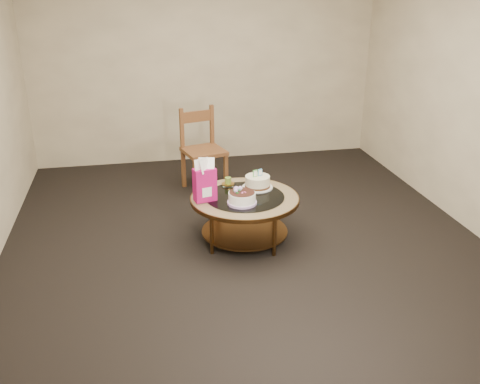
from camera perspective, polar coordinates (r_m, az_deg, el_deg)
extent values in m
plane|color=black|center=(5.17, 0.50, -5.12)|extent=(5.00, 5.00, 0.00)
cube|color=beige|center=(7.13, -3.71, 13.60)|extent=(4.50, 0.02, 2.60)
cube|color=beige|center=(2.45, 12.68, -4.63)|extent=(4.50, 0.02, 2.60)
cube|color=beige|center=(5.61, 23.98, 9.32)|extent=(0.02, 5.00, 2.60)
cylinder|color=#583719|center=(5.33, 3.71, -1.79)|extent=(0.04, 0.04, 0.42)
cylinder|color=#583719|center=(5.35, -2.36, -1.64)|extent=(0.04, 0.04, 0.42)
cylinder|color=#583719|center=(4.84, -3.03, -4.37)|extent=(0.04, 0.04, 0.42)
cylinder|color=#583719|center=(4.82, 3.69, -4.56)|extent=(0.04, 0.04, 0.42)
cylinder|color=#583719|center=(5.12, 0.50, -4.13)|extent=(0.82, 0.82, 0.02)
cylinder|color=#583719|center=(4.98, 0.51, -0.72)|extent=(1.02, 1.02, 0.04)
cylinder|color=#987A54|center=(4.98, 0.51, -0.57)|extent=(1.00, 1.00, 0.01)
cylinder|color=black|center=(4.97, 0.51, -0.49)|extent=(0.74, 0.74, 0.01)
cylinder|color=#C39CDC|center=(4.81, 0.22, -1.13)|extent=(0.27, 0.27, 0.02)
cylinder|color=white|center=(4.79, 0.22, -0.65)|extent=(0.24, 0.24, 0.11)
cylinder|color=black|center=(4.77, 0.22, -0.02)|extent=(0.23, 0.23, 0.01)
sphere|color=#C39CDC|center=(4.79, -0.41, 0.34)|extent=(0.05, 0.05, 0.05)
sphere|color=#C39CDC|center=(4.81, 0.03, 0.40)|extent=(0.04, 0.04, 0.04)
sphere|color=#C39CDC|center=(4.76, -0.46, 0.12)|extent=(0.04, 0.04, 0.04)
cone|color=#207B2C|center=(4.79, -0.01, 0.13)|extent=(0.03, 0.03, 0.02)
cone|color=#207B2C|center=(4.78, -0.69, 0.12)|extent=(0.04, 0.04, 0.02)
cone|color=#207B2C|center=(4.83, 0.19, 0.35)|extent=(0.04, 0.03, 0.02)
cone|color=#207B2C|center=(4.74, -0.22, -0.09)|extent=(0.04, 0.04, 0.02)
cylinder|color=white|center=(5.17, 1.87, 0.51)|extent=(0.30, 0.30, 0.01)
cylinder|color=#442613|center=(5.16, 1.87, 0.68)|extent=(0.24, 0.24, 0.02)
cylinder|color=#EDE1C4|center=(5.14, 1.88, 1.24)|extent=(0.24, 0.24, 0.09)
cube|color=#56B64E|center=(5.10, 1.63, 2.00)|extent=(0.05, 0.02, 0.07)
cube|color=white|center=(5.10, 1.63, 2.00)|extent=(0.04, 0.02, 0.05)
cube|color=#3F9CD9|center=(5.13, 2.15, 2.11)|extent=(0.05, 0.02, 0.07)
cube|color=white|center=(5.13, 2.15, 2.11)|extent=(0.04, 0.02, 0.05)
cube|color=#C21261|center=(4.84, -3.78, 0.78)|extent=(0.22, 0.15, 0.31)
cube|color=white|center=(4.86, -3.76, 0.19)|extent=(0.11, 0.13, 0.09)
cube|color=#D5C358|center=(5.22, -1.28, 0.75)|extent=(0.12, 0.12, 0.01)
cylinder|color=#B88139|center=(5.22, -1.28, 0.86)|extent=(0.12, 0.12, 0.01)
cylinder|color=olive|center=(5.21, -1.29, 1.24)|extent=(0.06, 0.06, 0.06)
cylinder|color=black|center=(5.19, -1.29, 1.61)|extent=(0.00, 0.00, 0.01)
cube|color=brown|center=(6.20, -3.87, 4.36)|extent=(0.54, 0.54, 0.04)
cube|color=brown|center=(6.04, -4.77, 1.48)|extent=(0.05, 0.05, 0.47)
cube|color=brown|center=(6.18, -1.52, 2.04)|extent=(0.05, 0.05, 0.47)
cube|color=brown|center=(6.38, -6.05, 2.56)|extent=(0.05, 0.05, 0.47)
cube|color=brown|center=(6.51, -2.93, 3.08)|extent=(0.05, 0.05, 0.47)
cube|color=brown|center=(6.23, -6.23, 6.70)|extent=(0.05, 0.05, 0.48)
cube|color=brown|center=(6.37, -3.02, 7.14)|extent=(0.05, 0.05, 0.48)
cube|color=brown|center=(6.26, -4.64, 8.03)|extent=(0.37, 0.13, 0.13)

